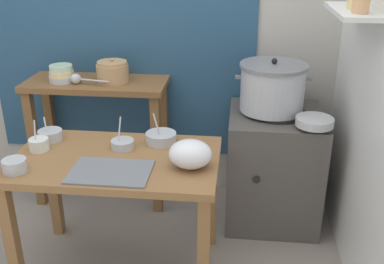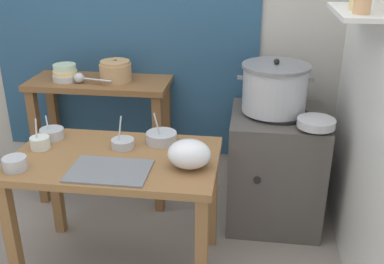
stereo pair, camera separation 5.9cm
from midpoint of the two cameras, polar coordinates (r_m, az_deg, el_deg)
name	(u,v)px [view 2 (the right image)]	position (r m, az deg, el deg)	size (l,w,h in m)	color
wall_back	(157,15)	(3.22, -3.95, 14.54)	(4.40, 0.12, 2.60)	#B2ADA3
prep_table	(117,175)	(2.49, -8.83, -5.33)	(1.10, 0.66, 0.72)	olive
back_shelf_table	(102,111)	(3.22, -10.83, 2.66)	(0.96, 0.40, 0.90)	brown
stove_block	(275,168)	(3.07, 10.95, -4.43)	(0.60, 0.61, 0.78)	#4C4742
steamer_pot	(275,88)	(2.88, 10.97, 5.49)	(0.47, 0.42, 0.34)	#B7BABF
clay_pot	(116,71)	(3.09, -9.08, 7.59)	(0.21, 0.21, 0.16)	tan
bowl_stack_enamel	(65,73)	(3.18, -15.20, 7.21)	(0.17, 0.17, 0.11)	#B7BABF
ladle	(81,78)	(3.10, -13.36, 6.64)	(0.27, 0.09, 0.07)	#B7BABF
serving_tray	(109,171)	(2.29, -9.66, -4.85)	(0.40, 0.28, 0.01)	slate
plastic_bag	(189,154)	(2.27, 0.39, -2.79)	(0.22, 0.19, 0.15)	white
wide_pan	(316,123)	(2.73, 15.99, 1.11)	(0.22, 0.22, 0.05)	#B7BABF
prep_bowl_0	(161,137)	(2.56, -3.22, -0.65)	(0.17, 0.17, 0.18)	#B7BABF
prep_bowl_1	(52,133)	(2.73, -16.68, -0.15)	(0.14, 0.14, 0.14)	#B7BABF
prep_bowl_2	(123,143)	(2.53, -8.07, -1.38)	(0.13, 0.13, 0.18)	#B7BABF
prep_bowl_3	(15,163)	(2.42, -20.80, -3.69)	(0.12, 0.12, 0.07)	#B7BABF
prep_bowl_4	(40,142)	(2.61, -18.02, -1.24)	(0.11, 0.11, 0.17)	silver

